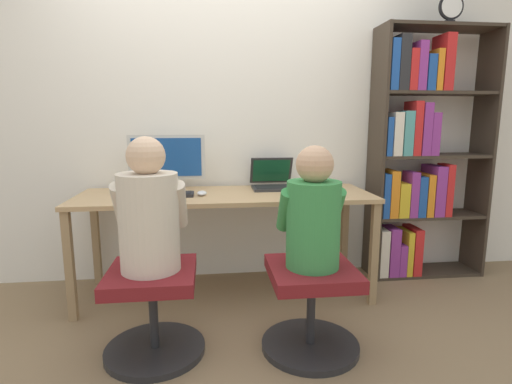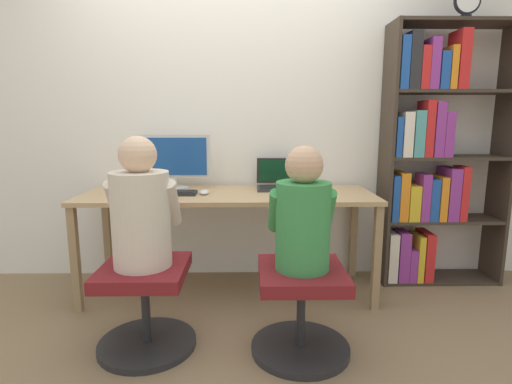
{
  "view_description": "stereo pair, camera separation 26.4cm",
  "coord_description": "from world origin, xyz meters",
  "views": [
    {
      "loc": [
        -0.11,
        -2.44,
        1.26
      ],
      "look_at": [
        0.19,
        0.14,
        0.79
      ],
      "focal_mm": 28.0,
      "sensor_mm": 36.0,
      "label": 1
    },
    {
      "loc": [
        0.15,
        -2.46,
        1.26
      ],
      "look_at": [
        0.19,
        0.14,
        0.79
      ],
      "focal_mm": 28.0,
      "sensor_mm": 36.0,
      "label": 2
    }
  ],
  "objects": [
    {
      "name": "laptop",
      "position": [
        0.37,
        0.52,
        0.79
      ],
      "size": [
        0.33,
        0.34,
        0.23
      ],
      "color": "#2D2D30",
      "rests_on": "desk"
    },
    {
      "name": "desk_clock",
      "position": [
        1.66,
        0.46,
        2.06
      ],
      "size": [
        0.19,
        0.03,
        0.21
      ],
      "color": "black",
      "rests_on": "bookshelf"
    },
    {
      "name": "computer_mouse_by_keyboard",
      "position": [
        -0.17,
        0.29,
        0.76
      ],
      "size": [
        0.06,
        0.11,
        0.03
      ],
      "color": "silver",
      "rests_on": "desk"
    },
    {
      "name": "person_at_monitor",
      "position": [
        -0.43,
        -0.39,
        0.78
      ],
      "size": [
        0.38,
        0.34,
        0.7
      ],
      "color": "beige",
      "rests_on": "office_chair_left"
    },
    {
      "name": "bookshelf",
      "position": [
        1.51,
        0.52,
        0.96
      ],
      "size": [
        0.92,
        0.3,
        1.96
      ],
      "color": "#382D23",
      "rests_on": "ground_plane"
    },
    {
      "name": "office_chair_left",
      "position": [
        -0.43,
        -0.39,
        0.27
      ],
      "size": [
        0.54,
        0.54,
        0.48
      ],
      "color": "#262628",
      "rests_on": "ground_plane"
    },
    {
      "name": "person_at_laptop",
      "position": [
        0.43,
        -0.44,
        0.77
      ],
      "size": [
        0.35,
        0.31,
        0.65
      ],
      "color": "#388C47",
      "rests_on": "office_chair_right"
    },
    {
      "name": "desk",
      "position": [
        0.0,
        0.34,
        0.68
      ],
      "size": [
        2.06,
        0.68,
        0.75
      ],
      "color": "tan",
      "rests_on": "ground_plane"
    },
    {
      "name": "office_chair_right",
      "position": [
        0.43,
        -0.45,
        0.27
      ],
      "size": [
        0.54,
        0.54,
        0.48
      ],
      "color": "#262628",
      "rests_on": "ground_plane"
    },
    {
      "name": "wall_back",
      "position": [
        0.0,
        0.74,
        1.3
      ],
      "size": [
        10.0,
        0.05,
        2.6
      ],
      "color": "white",
      "rests_on": "ground_plane"
    },
    {
      "name": "desktop_monitor",
      "position": [
        -0.42,
        0.52,
        0.96
      ],
      "size": [
        0.55,
        0.21,
        0.41
      ],
      "color": "beige",
      "rests_on": "desk"
    },
    {
      "name": "keyboard",
      "position": [
        -0.44,
        0.28,
        0.76
      ],
      "size": [
        0.44,
        0.14,
        0.03
      ],
      "color": "#232326",
      "rests_on": "desk"
    },
    {
      "name": "ground_plane",
      "position": [
        0.0,
        0.0,
        0.0
      ],
      "size": [
        14.0,
        14.0,
        0.0
      ],
      "primitive_type": "plane",
      "color": "#846B4C"
    }
  ]
}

